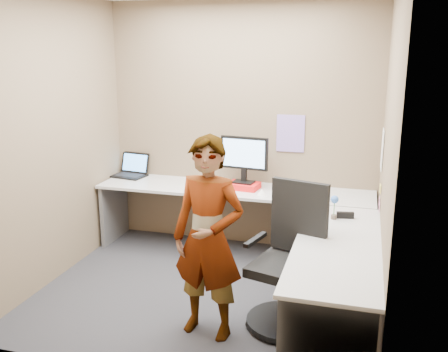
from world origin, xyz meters
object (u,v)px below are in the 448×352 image
(monitor, at_px, (244,156))
(office_chair, at_px, (289,270))
(desk, at_px, (262,222))
(person, at_px, (208,238))

(monitor, bearing_deg, office_chair, -55.29)
(monitor, xyz_separation_m, office_chair, (0.70, -1.34, -0.62))
(desk, height_order, office_chair, office_chair)
(desk, xyz_separation_m, office_chair, (0.37, -0.72, -0.12))
(office_chair, distance_m, person, 0.73)
(monitor, distance_m, person, 1.68)
(desk, relative_size, monitor, 5.71)
(desk, bearing_deg, office_chair, -62.58)
(office_chair, bearing_deg, person, -136.77)
(monitor, xyz_separation_m, person, (0.13, -1.65, -0.30))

